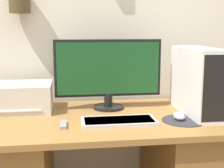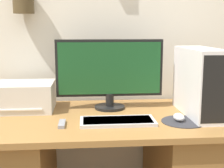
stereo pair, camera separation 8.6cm
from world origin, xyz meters
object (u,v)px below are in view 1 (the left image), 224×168
keyboard (119,121)px  monitor (108,71)px  mouse (179,116)px  printer (23,97)px  computer_tower (198,81)px  remote_control (63,125)px

keyboard → monitor: bearing=93.3°
mouse → printer: bearing=159.7°
computer_tower → printer: computer_tower is taller
keyboard → computer_tower: (0.47, 0.12, 0.18)m
monitor → keyboard: monitor is taller
remote_control → monitor: bearing=50.0°
printer → mouse: bearing=-20.3°
computer_tower → monitor: bearing=160.0°
mouse → printer: printer is taller
monitor → computer_tower: 0.52m
remote_control → printer: bearing=126.1°
mouse → printer: (-0.85, 0.31, 0.06)m
monitor → keyboard: (0.02, -0.30, -0.22)m
monitor → mouse: bearing=-41.5°
keyboard → computer_tower: computer_tower is taller
monitor → mouse: size_ratio=7.21×
keyboard → remote_control: (-0.28, -0.01, -0.00)m
remote_control → keyboard: bearing=3.0°
monitor → keyboard: size_ratio=1.66×
computer_tower → printer: size_ratio=1.39×
keyboard → mouse: mouse is taller
monitor → remote_control: (-0.27, -0.32, -0.22)m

